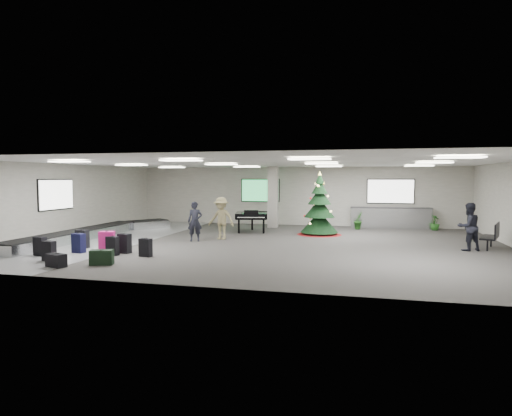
% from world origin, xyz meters
% --- Properties ---
extents(ground, '(18.00, 18.00, 0.00)m').
position_xyz_m(ground, '(0.00, 0.00, 0.00)').
color(ground, '#3A3835').
rests_on(ground, ground).
extents(room_envelope, '(18.02, 14.02, 3.21)m').
position_xyz_m(room_envelope, '(-0.38, 0.67, 2.33)').
color(room_envelope, '#A09D92').
rests_on(room_envelope, ground).
extents(baggage_carousel, '(2.28, 9.71, 0.43)m').
position_xyz_m(baggage_carousel, '(-7.84, -0.08, 0.21)').
color(baggage_carousel, silver).
rests_on(baggage_carousel, ground).
extents(service_counter, '(4.05, 0.65, 1.08)m').
position_xyz_m(service_counter, '(5.00, 6.65, 0.55)').
color(service_counter, silver).
rests_on(service_counter, ground).
extents(suitcase_0, '(0.43, 0.28, 0.65)m').
position_xyz_m(suitcase_0, '(-5.97, -5.14, 0.32)').
color(suitcase_0, black).
rests_on(suitcase_0, ground).
extents(suitcase_1, '(0.44, 0.27, 0.65)m').
position_xyz_m(suitcase_1, '(-4.62, -3.76, 0.32)').
color(suitcase_1, black).
rests_on(suitcase_1, ground).
extents(pink_suitcase, '(0.56, 0.42, 0.81)m').
position_xyz_m(pink_suitcase, '(-4.90, -3.65, 0.39)').
color(pink_suitcase, '#E91E84').
rests_on(pink_suitcase, ground).
extents(suitcase_3, '(0.49, 0.33, 0.69)m').
position_xyz_m(suitcase_3, '(-4.45, -3.28, 0.34)').
color(suitcase_3, black).
rests_on(suitcase_3, ground).
extents(navy_suitcase, '(0.48, 0.33, 0.69)m').
position_xyz_m(navy_suitcase, '(-6.02, -3.62, 0.34)').
color(navy_suitcase, black).
rests_on(navy_suitcase, ground).
extents(suitcase_5, '(0.46, 0.32, 0.65)m').
position_xyz_m(suitcase_5, '(-6.91, -4.41, 0.32)').
color(suitcase_5, black).
rests_on(suitcase_5, ground).
extents(green_duffel, '(0.73, 0.52, 0.46)m').
position_xyz_m(green_duffel, '(-4.06, -5.23, 0.22)').
color(green_duffel, black).
rests_on(green_duffel, ground).
extents(suitcase_7, '(0.45, 0.29, 0.62)m').
position_xyz_m(suitcase_7, '(-3.42, -3.72, 0.30)').
color(suitcase_7, black).
rests_on(suitcase_7, ground).
extents(suitcase_8, '(0.49, 0.32, 0.70)m').
position_xyz_m(suitcase_8, '(-6.53, -2.70, 0.34)').
color(suitcase_8, black).
rests_on(suitcase_8, ground).
extents(black_duffel, '(0.66, 0.48, 0.41)m').
position_xyz_m(black_duffel, '(-5.15, -5.84, 0.19)').
color(black_duffel, black).
rests_on(black_duffel, ground).
extents(christmas_tree, '(2.04, 2.04, 2.91)m').
position_xyz_m(christmas_tree, '(1.65, 3.19, 1.00)').
color(christmas_tree, maroon).
rests_on(christmas_tree, ground).
extents(grand_piano, '(1.83, 2.18, 1.10)m').
position_xyz_m(grand_piano, '(-1.62, 3.47, 0.78)').
color(grand_piano, black).
rests_on(grand_piano, ground).
extents(bench, '(1.02, 1.59, 0.96)m').
position_xyz_m(bench, '(8.17, 0.65, 0.54)').
color(bench, black).
rests_on(bench, ground).
extents(traveler_a, '(0.68, 0.55, 1.63)m').
position_xyz_m(traveler_a, '(-3.12, -0.08, 0.82)').
color(traveler_a, black).
rests_on(traveler_a, ground).
extents(traveler_b, '(1.22, 0.79, 1.78)m').
position_xyz_m(traveler_b, '(-2.24, 0.69, 0.89)').
color(traveler_b, '#857A52').
rests_on(traveler_b, ground).
extents(traveler_bench, '(1.03, 0.94, 1.72)m').
position_xyz_m(traveler_bench, '(7.21, 0.03, 0.86)').
color(traveler_bench, black).
rests_on(traveler_bench, ground).
extents(potted_plant_left, '(0.61, 0.64, 0.91)m').
position_xyz_m(potted_plant_left, '(3.38, 5.71, 0.45)').
color(potted_plant_left, '#194716').
rests_on(potted_plant_left, ground).
extents(potted_plant_right, '(0.57, 0.57, 0.78)m').
position_xyz_m(potted_plant_right, '(7.09, 6.13, 0.39)').
color(potted_plant_right, '#194716').
rests_on(potted_plant_right, ground).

